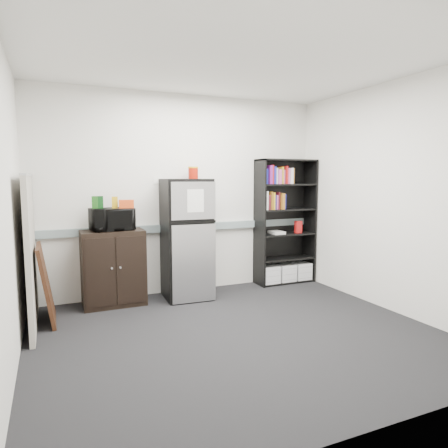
% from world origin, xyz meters
% --- Properties ---
extents(floor, '(4.00, 4.00, 0.00)m').
position_xyz_m(floor, '(0.00, 0.00, 0.00)').
color(floor, black).
rests_on(floor, ground).
extents(wall_back, '(4.00, 0.02, 2.70)m').
position_xyz_m(wall_back, '(0.00, 1.75, 1.35)').
color(wall_back, silver).
rests_on(wall_back, floor).
extents(wall_right, '(0.02, 3.50, 2.70)m').
position_xyz_m(wall_right, '(2.00, 0.00, 1.35)').
color(wall_right, silver).
rests_on(wall_right, floor).
extents(wall_left, '(0.02, 3.50, 2.70)m').
position_xyz_m(wall_left, '(-2.00, 0.00, 1.35)').
color(wall_left, silver).
rests_on(wall_left, floor).
extents(ceiling, '(4.00, 3.50, 0.02)m').
position_xyz_m(ceiling, '(0.00, 0.00, 2.70)').
color(ceiling, white).
rests_on(ceiling, wall_back).
extents(electrical_raceway, '(3.92, 0.05, 0.10)m').
position_xyz_m(electrical_raceway, '(0.00, 1.72, 0.90)').
color(electrical_raceway, gray).
rests_on(electrical_raceway, wall_back).
extents(wall_note, '(0.14, 0.00, 0.10)m').
position_xyz_m(wall_note, '(-0.35, 1.74, 1.55)').
color(wall_note, white).
rests_on(wall_note, wall_back).
extents(bookshelf, '(0.90, 0.34, 1.85)m').
position_xyz_m(bookshelf, '(1.53, 1.57, 0.91)').
color(bookshelf, black).
rests_on(bookshelf, floor).
extents(cubicle_partition, '(0.06, 1.30, 1.62)m').
position_xyz_m(cubicle_partition, '(-1.90, 1.08, 0.81)').
color(cubicle_partition, '#AAA497').
rests_on(cubicle_partition, floor).
extents(cabinet, '(0.75, 0.50, 0.94)m').
position_xyz_m(cabinet, '(-1.01, 1.50, 0.47)').
color(cabinet, black).
rests_on(cabinet, floor).
extents(microwave, '(0.54, 0.40, 0.27)m').
position_xyz_m(microwave, '(-1.01, 1.48, 1.07)').
color(microwave, black).
rests_on(microwave, cabinet).
extents(snack_box_a, '(0.08, 0.07, 0.15)m').
position_xyz_m(snack_box_a, '(-1.19, 1.52, 1.29)').
color(snack_box_a, '#1F5D1A').
rests_on(snack_box_a, microwave).
extents(snack_box_b, '(0.08, 0.06, 0.15)m').
position_xyz_m(snack_box_b, '(-1.13, 1.52, 1.29)').
color(snack_box_b, '#0D3A12').
rests_on(snack_box_b, microwave).
extents(snack_box_c, '(0.08, 0.06, 0.14)m').
position_xyz_m(snack_box_c, '(-0.96, 1.52, 1.28)').
color(snack_box_c, gold).
rests_on(snack_box_c, microwave).
extents(snack_bag, '(0.19, 0.13, 0.10)m').
position_xyz_m(snack_bag, '(-0.83, 1.47, 1.26)').
color(snack_bag, '#D84615').
rests_on(snack_bag, microwave).
extents(refrigerator, '(0.62, 0.65, 1.57)m').
position_xyz_m(refrigerator, '(-0.07, 1.42, 0.78)').
color(refrigerator, black).
rests_on(refrigerator, floor).
extents(coffee_can, '(0.13, 0.13, 0.18)m').
position_xyz_m(coffee_can, '(0.08, 1.55, 1.66)').
color(coffee_can, '#A31707').
rests_on(coffee_can, refrigerator).
extents(framed_poster, '(0.16, 0.67, 0.86)m').
position_xyz_m(framed_poster, '(-1.77, 1.16, 0.43)').
color(framed_poster, '#32190D').
rests_on(framed_poster, floor).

